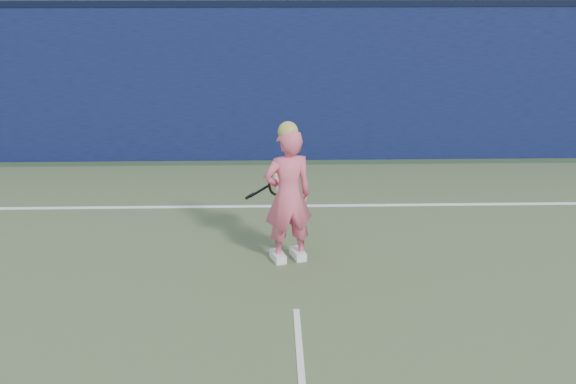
{
  "coord_description": "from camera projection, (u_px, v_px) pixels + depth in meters",
  "views": [
    {
      "loc": [
        -0.25,
        -5.33,
        3.37
      ],
      "look_at": [
        -0.05,
        2.23,
        0.81
      ],
      "focal_mm": 45.0,
      "sensor_mm": 36.0,
      "label": 1
    }
  ],
  "objects": [
    {
      "name": "wall_cap",
      "position": [
        284.0,
        3.0,
        11.47
      ],
      "size": [
        24.0,
        0.42,
        0.1
      ],
      "primitive_type": "cube",
      "color": "black",
      "rests_on": "backstop_wall"
    },
    {
      "name": "backstop_wall",
      "position": [
        284.0,
        84.0,
        11.89
      ],
      "size": [
        24.0,
        0.4,
        2.5
      ],
      "primitive_type": "cube",
      "color": "#0D103C",
      "rests_on": "ground"
    },
    {
      "name": "racket",
      "position": [
        275.0,
        184.0,
        8.43
      ],
      "size": [
        0.49,
        0.37,
        0.31
      ],
      "rotation": [
        0.0,
        0.0,
        0.52
      ],
      "color": "black",
      "rests_on": "ground"
    },
    {
      "name": "player",
      "position": [
        288.0,
        195.0,
        7.99
      ],
      "size": [
        0.64,
        0.51,
        1.61
      ],
      "rotation": [
        0.0,
        0.0,
        3.44
      ],
      "color": "#E65976",
      "rests_on": "ground"
    },
    {
      "name": "ground",
      "position": [
        301.0,
        366.0,
        6.13
      ],
      "size": [
        80.0,
        80.0,
        0.0
      ],
      "primitive_type": "plane",
      "color": "#2B442A",
      "rests_on": "ground"
    }
  ]
}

